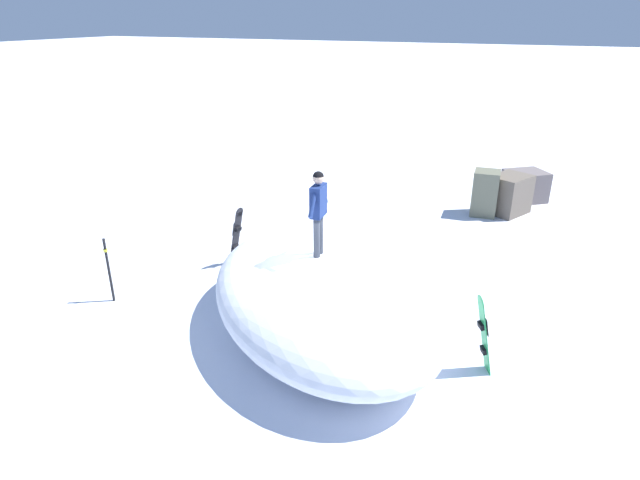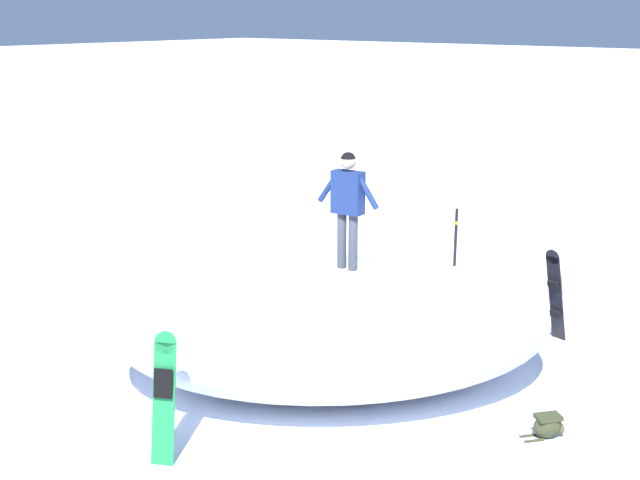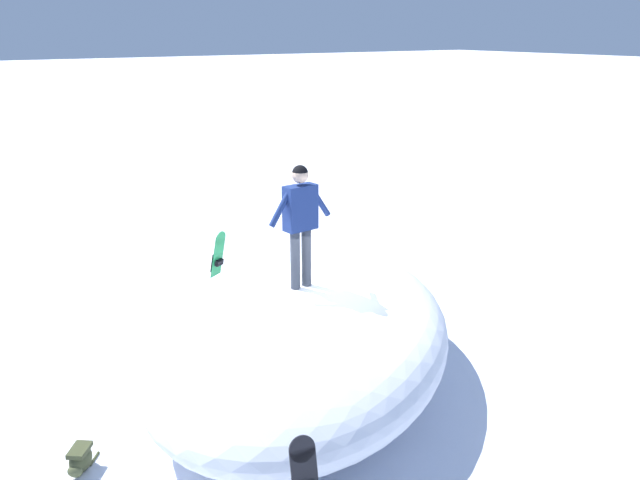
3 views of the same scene
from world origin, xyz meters
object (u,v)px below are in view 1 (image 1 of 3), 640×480
snowboard_primary_upright (483,333)px  snowboard_secondary_upright (236,235)px  snowboarder_standing (318,206)px  backpack_near (365,259)px  trail_marker_pole (109,269)px

snowboard_primary_upright → snowboard_secondary_upright: size_ratio=0.99×
snowboarder_standing → snowboard_primary_upright: snowboarder_standing is taller
backpack_near → snowboard_primary_upright: bearing=45.3°
snowboard_primary_upright → snowboard_secondary_upright: bearing=-107.7°
trail_marker_pole → snowboard_secondary_upright: bearing=150.4°
snowboard_secondary_upright → backpack_near: 3.54m
snowboarder_standing → snowboard_secondary_upright: size_ratio=1.06×
snowboarder_standing → backpack_near: (-3.33, -0.11, -2.65)m
snowboard_primary_upright → trail_marker_pole: (0.76, -8.43, -0.01)m
snowboard_primary_upright → backpack_near: (-3.55, -3.58, -0.70)m
snowboarder_standing → snowboard_secondary_upright: snowboarder_standing is taller
snowboard_primary_upright → trail_marker_pole: 8.47m
backpack_near → trail_marker_pole: (4.31, -4.85, 0.68)m
snowboard_primary_upright → snowboarder_standing: bearing=-93.5°
snowboard_primary_upright → snowboard_secondary_upright: snowboard_secondary_upright is taller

